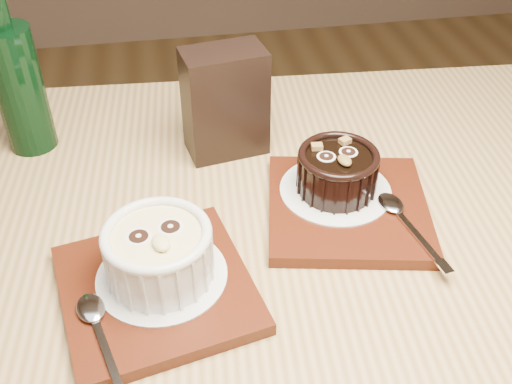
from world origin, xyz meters
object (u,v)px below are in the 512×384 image
at_px(tray_left, 157,289).
at_px(tray_right, 348,208).
at_px(ramekin_white, 159,251).
at_px(condiment_stand, 225,102).
at_px(ramekin_dark, 338,170).
at_px(table, 284,313).
at_px(green_bottle, 18,85).

bearing_deg(tray_left, tray_right, 21.06).
xyz_separation_m(tray_left, tray_right, (0.22, 0.09, 0.00)).
relative_size(ramekin_white, condiment_stand, 0.75).
bearing_deg(ramekin_white, ramekin_dark, 10.86).
bearing_deg(ramekin_dark, ramekin_white, -163.26).
xyz_separation_m(table, tray_left, (-0.14, -0.03, 0.10)).
relative_size(table, ramekin_white, 11.90).
distance_m(table, tray_left, 0.17).
relative_size(tray_left, ramekin_dark, 1.95).
height_order(condiment_stand, green_bottle, green_bottle).
relative_size(ramekin_dark, green_bottle, 0.40).
xyz_separation_m(tray_left, ramekin_dark, (0.21, 0.11, 0.04)).
distance_m(condiment_stand, green_bottle, 0.26).
bearing_deg(condiment_stand, green_bottle, 167.61).
height_order(ramekin_white, green_bottle, green_bottle).
bearing_deg(condiment_stand, ramekin_white, -112.76).
relative_size(table, ramekin_dark, 13.59).
bearing_deg(ramekin_dark, tray_right, -80.74).
height_order(ramekin_dark, green_bottle, green_bottle).
relative_size(tray_left, condiment_stand, 1.29).
bearing_deg(condiment_stand, ramekin_dark, -49.45).
relative_size(tray_left, green_bottle, 0.78).
bearing_deg(ramekin_white, condiment_stand, 52.17).
bearing_deg(table, green_bottle, 136.96).
relative_size(table, green_bottle, 5.45).
relative_size(tray_right, green_bottle, 0.78).
relative_size(ramekin_dark, condiment_stand, 0.66).
height_order(tray_left, ramekin_white, ramekin_white).
relative_size(tray_left, tray_right, 1.00).
xyz_separation_m(ramekin_white, condiment_stand, (0.10, 0.23, 0.02)).
bearing_deg(ramekin_white, green_bottle, 103.47).
height_order(table, green_bottle, green_bottle).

